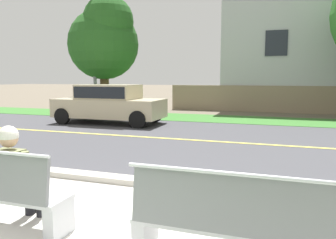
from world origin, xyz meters
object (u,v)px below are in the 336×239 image
(bench_right, at_px, (236,226))
(car_beige_far, at_px, (109,102))
(streetlamp, at_px, (95,22))
(shade_tree_far_left, at_px, (105,39))
(seated_person_olive, at_px, (17,172))

(bench_right, bearing_deg, car_beige_far, 124.90)
(streetlamp, height_order, shade_tree_far_left, streetlamp)
(car_beige_far, relative_size, shade_tree_far_left, 0.76)
(car_beige_far, distance_m, streetlamp, 4.91)
(car_beige_far, relative_size, streetlamp, 0.54)
(streetlamp, bearing_deg, shade_tree_far_left, 46.20)
(bench_right, bearing_deg, shade_tree_far_left, 123.99)
(seated_person_olive, distance_m, car_beige_far, 9.05)
(shade_tree_far_left, bearing_deg, bench_right, -56.01)
(bench_right, xyz_separation_m, seated_person_olive, (-2.64, 0.17, 0.21))
(seated_person_olive, bearing_deg, bench_right, -3.74)
(streetlamp, relative_size, shade_tree_far_left, 1.39)
(streetlamp, bearing_deg, bench_right, -54.23)
(streetlamp, xyz_separation_m, shade_tree_far_left, (0.30, 0.32, -0.77))
(car_beige_far, xyz_separation_m, streetlamp, (-2.07, 2.61, 3.61))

